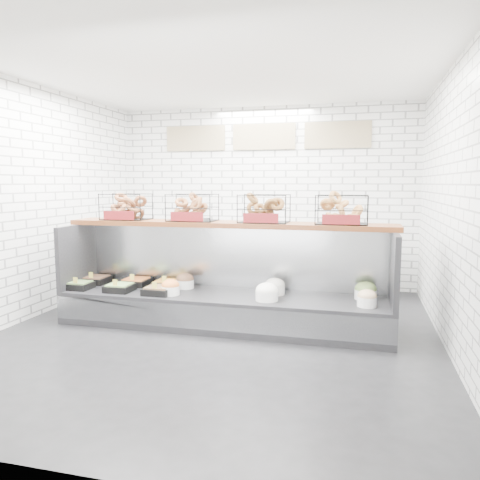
# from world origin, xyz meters

# --- Properties ---
(ground) EXTENTS (5.50, 5.50, 0.00)m
(ground) POSITION_xyz_m (0.00, 0.00, 0.00)
(ground) COLOR black
(ground) RESTS_ON ground
(room_shell) EXTENTS (5.02, 5.51, 3.01)m
(room_shell) POSITION_xyz_m (0.00, 0.60, 2.06)
(room_shell) COLOR white
(room_shell) RESTS_ON ground
(display_case) EXTENTS (4.00, 0.90, 1.20)m
(display_case) POSITION_xyz_m (-0.01, 0.35, 0.33)
(display_case) COLOR black
(display_case) RESTS_ON ground
(bagel_shelf) EXTENTS (4.10, 0.50, 0.40)m
(bagel_shelf) POSITION_xyz_m (0.01, 0.52, 1.38)
(bagel_shelf) COLOR #4B2310
(bagel_shelf) RESTS_ON display_case
(prep_counter) EXTENTS (4.00, 0.60, 1.20)m
(prep_counter) POSITION_xyz_m (-0.01, 2.43, 0.47)
(prep_counter) COLOR #93969B
(prep_counter) RESTS_ON ground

